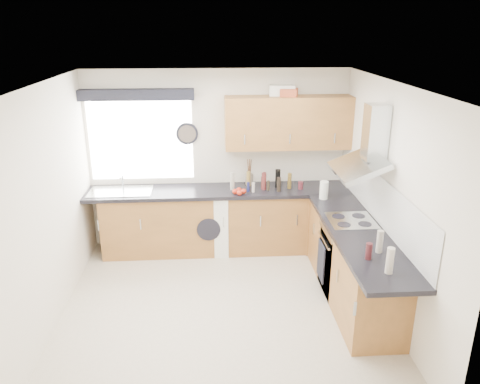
{
  "coord_description": "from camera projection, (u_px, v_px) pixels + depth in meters",
  "views": [
    {
      "loc": [
        -0.11,
        -4.55,
        3.05
      ],
      "look_at": [
        0.25,
        0.85,
        1.1
      ],
      "focal_mm": 35.0,
      "sensor_mm": 36.0,
      "label": 1
    }
  ],
  "objects": [
    {
      "name": "wall_front",
      "position": [
        229.0,
        303.0,
        3.2
      ],
      "size": [
        3.6,
        0.02,
        2.5
      ],
      "primitive_type": "cube",
      "color": "silver",
      "rests_on": "ground_plane"
    },
    {
      "name": "washing_machine",
      "position": [
        209.0,
        221.0,
        6.58
      ],
      "size": [
        0.66,
        0.64,
        0.88
      ],
      "primitive_type": "cube",
      "rotation": [
        0.0,
        0.0,
        -0.12
      ],
      "color": "white",
      "rests_on": "ground_plane"
    },
    {
      "name": "utensil_pot",
      "position": [
        249.0,
        179.0,
        6.6
      ],
      "size": [
        0.13,
        0.13,
        0.15
      ],
      "primitive_type": "cylinder",
      "rotation": [
        0.0,
        0.0,
        -0.28
      ],
      "color": "gray",
      "rests_on": "worktop_back"
    },
    {
      "name": "upper_cabinets",
      "position": [
        288.0,
        122.0,
        6.29
      ],
      "size": [
        1.7,
        0.35,
        0.7
      ],
      "primitive_type": "cube",
      "color": "brown",
      "rests_on": "wall_back"
    },
    {
      "name": "extractor_hood",
      "position": [
        367.0,
        149.0,
        5.09
      ],
      "size": [
        0.52,
        0.78,
        0.66
      ],
      "primitive_type": null,
      "color": "silver",
      "rests_on": "wall_right"
    },
    {
      "name": "jar_3",
      "position": [
        248.0,
        179.0,
        6.52
      ],
      "size": [
        0.06,
        0.06,
        0.21
      ],
      "primitive_type": "cylinder",
      "color": "olive",
      "rests_on": "worktop_back"
    },
    {
      "name": "wall_clock",
      "position": [
        187.0,
        134.0,
        6.39
      ],
      "size": [
        0.3,
        0.04,
        0.3
      ],
      "primitive_type": "cylinder",
      "rotation": [
        1.57,
        0.0,
        0.0
      ],
      "color": "black",
      "rests_on": "wall_back"
    },
    {
      "name": "base_cab_back",
      "position": [
        212.0,
        221.0,
        6.58
      ],
      "size": [
        3.0,
        0.58,
        0.86
      ],
      "primitive_type": "cube",
      "color": "brown",
      "rests_on": "ground_plane"
    },
    {
      "name": "storage_box",
      "position": [
        289.0,
        93.0,
        6.14
      ],
      "size": [
        0.26,
        0.24,
        0.1
      ],
      "primitive_type": "cube",
      "rotation": [
        0.0,
        0.0,
        -0.29
      ],
      "color": "#AC4626",
      "rests_on": "upper_cabinets"
    },
    {
      "name": "jar_5",
      "position": [
        232.0,
        181.0,
        6.37
      ],
      "size": [
        0.06,
        0.06,
        0.25
      ],
      "primitive_type": "cylinder",
      "color": "#9D9786",
      "rests_on": "worktop_back"
    },
    {
      "name": "jar_7",
      "position": [
        278.0,
        178.0,
        6.46
      ],
      "size": [
        0.07,
        0.07,
        0.25
      ],
      "primitive_type": "cylinder",
      "color": "black",
      "rests_on": "worktop_back"
    },
    {
      "name": "ceiling",
      "position": [
        220.0,
        85.0,
        4.47
      ],
      "size": [
        3.6,
        3.6,
        0.02
      ],
      "primitive_type": "cube",
      "color": "white",
      "rests_on": "wall_back"
    },
    {
      "name": "bottle_2",
      "position": [
        380.0,
        241.0,
        4.61
      ],
      "size": [
        0.06,
        0.06,
        0.23
      ],
      "primitive_type": "cylinder",
      "color": "#AAA091",
      "rests_on": "worktop_right"
    },
    {
      "name": "jar_4",
      "position": [
        290.0,
        181.0,
        6.41
      ],
      "size": [
        0.05,
        0.05,
        0.22
      ],
      "primitive_type": "cylinder",
      "color": "brown",
      "rests_on": "worktop_back"
    },
    {
      "name": "wall_left",
      "position": [
        46.0,
        211.0,
        4.78
      ],
      "size": [
        0.02,
        3.6,
        2.5
      ],
      "primitive_type": "cube",
      "color": "silver",
      "rests_on": "ground_plane"
    },
    {
      "name": "sink",
      "position": [
        120.0,
        189.0,
        6.32
      ],
      "size": [
        0.84,
        0.46,
        0.1
      ],
      "primitive_type": null,
      "color": "silver",
      "rests_on": "worktop_back"
    },
    {
      "name": "worktop_back",
      "position": [
        219.0,
        191.0,
        6.42
      ],
      "size": [
        3.6,
        0.62,
        0.05
      ],
      "primitive_type": "cube",
      "color": "black",
      "rests_on": "base_cab_back"
    },
    {
      "name": "jar_6",
      "position": [
        253.0,
        187.0,
        6.28
      ],
      "size": [
        0.04,
        0.04,
        0.14
      ],
      "primitive_type": "cylinder",
      "color": "#C0B1A3",
      "rests_on": "worktop_back"
    },
    {
      "name": "jar_10",
      "position": [
        248.0,
        187.0,
        6.31
      ],
      "size": [
        0.04,
        0.04,
        0.13
      ],
      "primitive_type": "cylinder",
      "color": "navy",
      "rests_on": "worktop_back"
    },
    {
      "name": "jar_0",
      "position": [
        301.0,
        185.0,
        6.42
      ],
      "size": [
        0.07,
        0.07,
        0.11
      ],
      "primitive_type": "cylinder",
      "color": "#5A2027",
      "rests_on": "worktop_back"
    },
    {
      "name": "base_cab_right",
      "position": [
        353.0,
        264.0,
        5.4
      ],
      "size": [
        0.58,
        2.1,
        0.86
      ],
      "primitive_type": "cube",
      "color": "brown",
      "rests_on": "ground_plane"
    },
    {
      "name": "wall_right",
      "position": [
        390.0,
        202.0,
        5.0
      ],
      "size": [
        0.02,
        3.6,
        2.5
      ],
      "primitive_type": "cube",
      "color": "silver",
      "rests_on": "ground_plane"
    },
    {
      "name": "ground_plane",
      "position": [
        223.0,
        309.0,
        5.31
      ],
      "size": [
        3.6,
        3.6,
        0.0
      ],
      "primitive_type": "plane",
      "color": "beige"
    },
    {
      "name": "jar_1",
      "position": [
        279.0,
        184.0,
        6.3
      ],
      "size": [
        0.06,
        0.06,
        0.2
      ],
      "primitive_type": "cylinder",
      "color": "black",
      "rests_on": "worktop_back"
    },
    {
      "name": "base_cab_corner",
      "position": [
        324.0,
        219.0,
        6.67
      ],
      "size": [
        0.6,
        0.6,
        0.86
      ],
      "primitive_type": "cube",
      "color": "brown",
      "rests_on": "ground_plane"
    },
    {
      "name": "jar_9",
      "position": [
        264.0,
        181.0,
        6.37
      ],
      "size": [
        0.06,
        0.06,
        0.24
      ],
      "primitive_type": "cylinder",
      "color": "#57201F",
      "rests_on": "worktop_back"
    },
    {
      "name": "window",
      "position": [
        141.0,
        140.0,
        6.4
      ],
      "size": [
        1.4,
        0.02,
        1.1
      ],
      "primitive_type": "cube",
      "color": "white",
      "rests_on": "wall_back"
    },
    {
      "name": "window_blind",
      "position": [
        137.0,
        95.0,
        6.1
      ],
      "size": [
        1.5,
        0.18,
        0.14
      ],
      "primitive_type": "cube",
      "color": "black",
      "rests_on": "wall_back"
    },
    {
      "name": "oven",
      "position": [
        348.0,
        259.0,
        5.54
      ],
      "size": [
        0.56,
        0.58,
        0.85
      ],
      "primitive_type": "cube",
      "color": "black",
      "rests_on": "ground_plane"
    },
    {
      "name": "splashback",
      "position": [
        378.0,
        199.0,
        5.31
      ],
      "size": [
        0.01,
        3.0,
        0.54
      ],
      "primitive_type": "cube",
      "color": "white",
      "rests_on": "wall_right"
    },
    {
      "name": "wall_back",
      "position": [
        218.0,
        160.0,
        6.58
      ],
      "size": [
        3.6,
        0.02,
        2.5
      ],
      "primitive_type": "cube",
      "color": "silver",
      "rests_on": "ground_plane"
    },
    {
      "name": "worktop_right",
      "position": [
        359.0,
        234.0,
        5.11
      ],
      "size": [
        0.62,
        2.42,
        0.05
      ],
      "primitive_type": "cube",
      "color": "black",
      "rests_on": "base_cab_right"
    },
    {
      "name": "jar_2",
      "position": [
        262.0,
        183.0,
        6.42
      ],
      "size": [
        0.04,
        0.04,
        0.17
      ],
      "primitive_type": "cylinder",
      "color": "#4F211C",
      "rests_on": "worktop_back"
    },
    {
      "name": "kitchen_roll",
      "position": [
        324.0,
        190.0,
        6.03
      ],
      "size": [
        0.13,
        0.13,
        0.24
      ],
      "primitive_type": "cylinder",
      "rotation": [
        0.0,
        0.0,
        0.19
      ],
      "color": "white",
      "rests_on": "worktop_right"
    },
    {
      "name": "tomato_cluster",
      "position": [
        239.0,
        191.0,
        6.23
      ],
      "size": [
        0.18,
        0.18,
        0.07
      ],
      "primitive_type": null,
      "rotation": [
        0.0,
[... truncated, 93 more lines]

